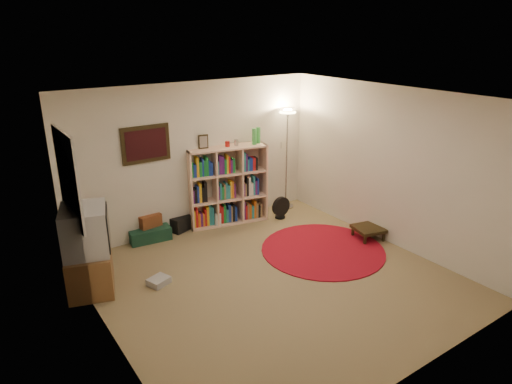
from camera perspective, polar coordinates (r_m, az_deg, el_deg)
room at (r=5.92m, az=1.80°, el=-0.33°), size 4.54×4.54×2.54m
bookshelf at (r=8.01m, az=-3.77°, el=0.70°), size 1.44×0.69×1.67m
floor_lamp at (r=8.46m, az=3.94°, el=8.19°), size 0.39×0.39×1.92m
floor_fan at (r=8.32m, az=3.13°, el=-1.96°), size 0.36×0.20×0.41m
tv_stand at (r=6.38m, az=-20.24°, el=-6.90°), size 0.77×0.93×1.16m
dvd_box at (r=6.47m, az=-12.06°, el=-10.83°), size 0.33×0.31×0.09m
suitcase at (r=7.75m, az=-13.24°, el=-5.01°), size 0.71×0.50×0.21m
wicker_basket at (r=7.72m, az=-13.26°, el=-3.43°), size 0.39×0.30×0.20m
duffel_bag at (r=7.99m, az=-9.59°, el=-3.81°), size 0.45×0.41×0.26m
paper_towel at (r=8.04m, az=-4.76°, el=-3.52°), size 0.13×0.13×0.24m
red_rug at (r=7.31m, az=8.35°, el=-7.14°), size 1.93×1.93×0.02m
side_table at (r=7.76m, az=13.88°, el=-4.51°), size 0.54×0.54×0.21m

